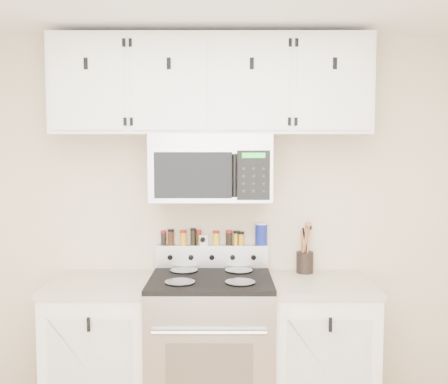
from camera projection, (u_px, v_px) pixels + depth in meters
name	position (u px, v px, depth m)	size (l,w,h in m)	color
back_wall	(212.00, 222.00, 3.41)	(3.50, 0.01, 2.50)	beige
range	(211.00, 349.00, 3.16)	(0.76, 0.65, 1.10)	#B7B7BA
base_cabinet_left	(103.00, 351.00, 3.18)	(0.64, 0.62, 0.92)	white
base_cabinet_right	(319.00, 351.00, 3.18)	(0.64, 0.62, 0.92)	white
microwave	(211.00, 168.00, 3.19)	(0.76, 0.44, 0.42)	#9E9EA3
upper_cabinets	(211.00, 86.00, 3.18)	(2.00, 0.35, 0.62)	white
utensil_crock	(305.00, 261.00, 3.35)	(0.11, 0.11, 0.33)	black
kitchen_timer	(203.00, 240.00, 3.39)	(0.06, 0.05, 0.07)	white
salt_canister	(261.00, 234.00, 3.38)	(0.08, 0.08, 0.15)	navy
spice_jar_0	(163.00, 238.00, 3.39)	(0.04, 0.04, 0.10)	black
spice_jar_1	(171.00, 237.00, 3.39)	(0.04, 0.04, 0.11)	#42200F
spice_jar_2	(183.00, 238.00, 3.39)	(0.04, 0.04, 0.10)	gold
spice_jar_3	(193.00, 236.00, 3.39)	(0.04, 0.04, 0.11)	black
spice_jar_4	(199.00, 237.00, 3.39)	(0.04, 0.04, 0.10)	#3B280E
spice_jar_5	(216.00, 238.00, 3.39)	(0.04, 0.04, 0.10)	yellow
spice_jar_6	(229.00, 238.00, 3.39)	(0.05, 0.05, 0.10)	black
spice_jar_7	(237.00, 238.00, 3.39)	(0.04, 0.04, 0.10)	yellow
spice_jar_8	(237.00, 238.00, 3.39)	(0.04, 0.04, 0.10)	#422A0F
spice_jar_9	(241.00, 238.00, 3.39)	(0.04, 0.04, 0.09)	orange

